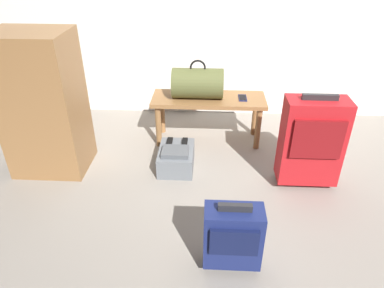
{
  "coord_description": "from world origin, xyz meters",
  "views": [
    {
      "loc": [
        -0.37,
        -1.9,
        1.65
      ],
      "look_at": [
        -0.5,
        0.44,
        0.25
      ],
      "focal_mm": 32.58,
      "sensor_mm": 36.0,
      "label": 1
    }
  ],
  "objects_px": {
    "bench": "(208,105)",
    "duffel_bag_olive": "(198,83)",
    "backpack_grey": "(176,157)",
    "side_cabinet": "(43,105)",
    "cell_phone": "(243,98)",
    "suitcase_upright_red": "(312,141)",
    "suitcase_small_navy": "(233,236)"
  },
  "relations": [
    {
      "from": "bench",
      "to": "backpack_grey",
      "type": "distance_m",
      "value": 0.6
    },
    {
      "from": "cell_phone",
      "to": "suitcase_upright_red",
      "type": "relative_size",
      "value": 0.19
    },
    {
      "from": "cell_phone",
      "to": "suitcase_small_navy",
      "type": "height_order",
      "value": "suitcase_small_navy"
    },
    {
      "from": "suitcase_small_navy",
      "to": "suitcase_upright_red",
      "type": "bearing_deg",
      "value": 54.03
    },
    {
      "from": "suitcase_upright_red",
      "to": "side_cabinet",
      "type": "height_order",
      "value": "side_cabinet"
    },
    {
      "from": "bench",
      "to": "cell_phone",
      "type": "distance_m",
      "value": 0.31
    },
    {
      "from": "duffel_bag_olive",
      "to": "cell_phone",
      "type": "height_order",
      "value": "duffel_bag_olive"
    },
    {
      "from": "backpack_grey",
      "to": "side_cabinet",
      "type": "bearing_deg",
      "value": -178.67
    },
    {
      "from": "cell_phone",
      "to": "side_cabinet",
      "type": "height_order",
      "value": "side_cabinet"
    },
    {
      "from": "backpack_grey",
      "to": "side_cabinet",
      "type": "height_order",
      "value": "side_cabinet"
    },
    {
      "from": "suitcase_upright_red",
      "to": "backpack_grey",
      "type": "xyz_separation_m",
      "value": [
        -1.0,
        0.17,
        -0.29
      ]
    },
    {
      "from": "cell_phone",
      "to": "suitcase_small_navy",
      "type": "relative_size",
      "value": 0.31
    },
    {
      "from": "backpack_grey",
      "to": "side_cabinet",
      "type": "xyz_separation_m",
      "value": [
        -1.01,
        -0.02,
        0.46
      ]
    },
    {
      "from": "side_cabinet",
      "to": "suitcase_small_navy",
      "type": "bearing_deg",
      "value": -34.51
    },
    {
      "from": "bench",
      "to": "duffel_bag_olive",
      "type": "distance_m",
      "value": 0.22
    },
    {
      "from": "bench",
      "to": "suitcase_small_navy",
      "type": "distance_m",
      "value": 1.48
    },
    {
      "from": "cell_phone",
      "to": "backpack_grey",
      "type": "distance_m",
      "value": 0.8
    },
    {
      "from": "backpack_grey",
      "to": "duffel_bag_olive",
      "type": "bearing_deg",
      "value": 71.99
    },
    {
      "from": "suitcase_small_navy",
      "to": "bench",
      "type": "bearing_deg",
      "value": 96.0
    },
    {
      "from": "bench",
      "to": "suitcase_small_navy",
      "type": "relative_size",
      "value": 2.17
    },
    {
      "from": "suitcase_small_navy",
      "to": "side_cabinet",
      "type": "relative_size",
      "value": 0.42
    },
    {
      "from": "bench",
      "to": "suitcase_small_navy",
      "type": "bearing_deg",
      "value": -84.0
    },
    {
      "from": "suitcase_small_navy",
      "to": "cell_phone",
      "type": "bearing_deg",
      "value": 84.38
    },
    {
      "from": "cell_phone",
      "to": "side_cabinet",
      "type": "distance_m",
      "value": 1.64
    },
    {
      "from": "bench",
      "to": "suitcase_upright_red",
      "type": "xyz_separation_m",
      "value": [
        0.75,
        -0.64,
        0.02
      ]
    },
    {
      "from": "suitcase_small_navy",
      "to": "side_cabinet",
      "type": "bearing_deg",
      "value": 145.49
    },
    {
      "from": "side_cabinet",
      "to": "cell_phone",
      "type": "bearing_deg",
      "value": 17.59
    },
    {
      "from": "cell_phone",
      "to": "suitcase_upright_red",
      "type": "xyz_separation_m",
      "value": [
        0.45,
        -0.64,
        -0.05
      ]
    },
    {
      "from": "suitcase_upright_red",
      "to": "duffel_bag_olive",
      "type": "bearing_deg",
      "value": 143.03
    },
    {
      "from": "duffel_bag_olive",
      "to": "suitcase_small_navy",
      "type": "relative_size",
      "value": 0.96
    },
    {
      "from": "backpack_grey",
      "to": "bench",
      "type": "bearing_deg",
      "value": 61.88
    },
    {
      "from": "duffel_bag_olive",
      "to": "suitcase_upright_red",
      "type": "height_order",
      "value": "duffel_bag_olive"
    }
  ]
}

